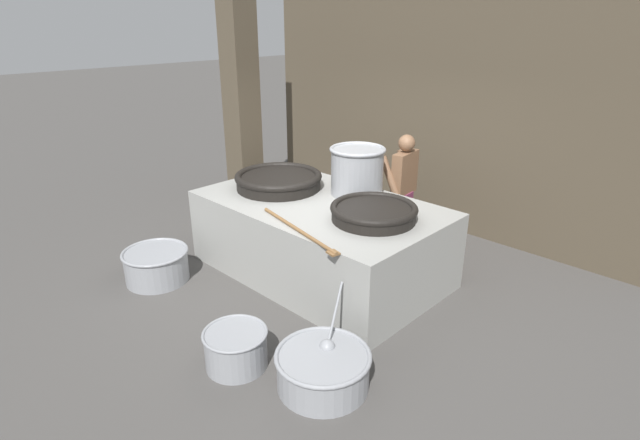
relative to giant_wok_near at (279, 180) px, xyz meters
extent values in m
plane|color=#474442|center=(0.79, 0.00, -1.11)|extent=(60.00, 60.00, 0.00)
cube|color=#4C4233|center=(0.79, 2.63, 0.92)|extent=(6.75, 0.24, 4.05)
cube|color=#4C4233|center=(-1.72, 0.75, 0.92)|extent=(0.45, 0.45, 4.05)
cube|color=gray|center=(0.79, 0.00, -0.61)|extent=(3.14, 1.87, 0.99)
cylinder|color=black|center=(0.00, 0.00, -0.03)|extent=(1.14, 1.14, 0.17)
torus|color=black|center=(0.00, 0.00, 0.05)|extent=(1.18, 1.18, 0.09)
cylinder|color=black|center=(1.65, 0.00, -0.04)|extent=(0.97, 0.97, 0.14)
torus|color=black|center=(1.65, 0.00, 0.03)|extent=(1.01, 1.01, 0.08)
cylinder|color=gray|center=(0.91, 0.56, 0.18)|extent=(0.68, 0.68, 0.60)
torus|color=gray|center=(0.91, 0.56, 0.48)|extent=(0.73, 0.73, 0.05)
cylinder|color=brown|center=(1.25, -0.83, -0.10)|extent=(1.45, 0.35, 0.04)
cube|color=brown|center=(1.91, -0.98, -0.11)|extent=(0.14, 0.12, 0.02)
cylinder|color=brown|center=(1.10, 1.31, -0.70)|extent=(0.13, 0.13, 0.82)
cylinder|color=brown|center=(1.07, 1.49, -0.70)|extent=(0.13, 0.13, 0.82)
cube|color=#722D4C|center=(1.09, 1.40, -0.53)|extent=(0.23, 0.27, 0.54)
cube|color=brown|center=(1.09, 1.40, 0.02)|extent=(0.22, 0.52, 0.61)
cylinder|color=brown|center=(1.02, 1.14, 0.02)|extent=(0.34, 0.14, 0.56)
cylinder|color=brown|center=(0.95, 1.64, 0.02)|extent=(0.34, 0.14, 0.56)
sphere|color=brown|center=(1.09, 1.40, 0.45)|extent=(0.23, 0.23, 0.23)
cylinder|color=gray|center=(2.36, -1.58, -0.94)|extent=(0.85, 0.85, 0.33)
torus|color=gray|center=(2.36, -1.58, -0.77)|extent=(0.89, 0.89, 0.04)
cylinder|color=#6B9347|center=(2.36, -1.58, -0.87)|extent=(0.75, 0.75, 0.08)
sphere|color=gray|center=(2.29, -1.45, -0.79)|extent=(0.15, 0.15, 0.15)
cylinder|color=gray|center=(2.16, -1.21, -0.59)|extent=(0.29, 0.51, 0.41)
cylinder|color=gray|center=(1.55, -1.96, -0.92)|extent=(0.60, 0.60, 0.37)
torus|color=gray|center=(1.55, -1.96, -0.74)|extent=(0.63, 0.63, 0.03)
cylinder|color=orange|center=(1.55, -1.96, -0.84)|extent=(0.53, 0.53, 0.09)
cylinder|color=orange|center=(1.61, -1.93, -0.78)|extent=(0.04, 0.05, 0.03)
cylinder|color=orange|center=(1.38, -2.06, -0.78)|extent=(0.06, 0.05, 0.03)
cylinder|color=orange|center=(1.60, -1.97, -0.78)|extent=(0.06, 0.06, 0.03)
cylinder|color=orange|center=(1.47, -1.95, -0.77)|extent=(0.06, 0.06, 0.04)
cylinder|color=orange|center=(1.50, -1.96, -0.77)|extent=(0.05, 0.05, 0.04)
cylinder|color=orange|center=(1.55, -1.95, -0.78)|extent=(0.04, 0.04, 0.03)
cylinder|color=orange|center=(1.64, -2.04, -0.77)|extent=(0.07, 0.07, 0.04)
cylinder|color=orange|center=(1.58, -1.94, -0.78)|extent=(0.05, 0.04, 0.03)
cylinder|color=orange|center=(1.44, -1.98, -0.78)|extent=(0.05, 0.05, 0.03)
cylinder|color=orange|center=(1.54, -1.93, -0.77)|extent=(0.05, 0.05, 0.04)
cylinder|color=orange|center=(1.59, -1.80, -0.78)|extent=(0.06, 0.03, 0.03)
cylinder|color=gray|center=(-0.57, -1.62, -0.91)|extent=(0.79, 0.79, 0.40)
torus|color=gray|center=(-0.57, -1.62, -0.71)|extent=(0.83, 0.83, 0.04)
cylinder|color=tan|center=(-0.57, -1.62, -0.82)|extent=(0.70, 0.70, 0.10)
camera|label=1|loc=(4.91, -4.25, 2.07)|focal=28.00mm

